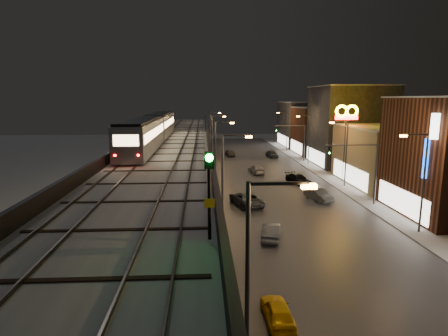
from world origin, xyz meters
name	(u,v)px	position (x,y,z in m)	size (l,w,h in m)	color
ground	(248,325)	(0.00, 0.00, 0.00)	(220.00, 220.00, 0.00)	silver
road_surface	(271,181)	(7.50, 35.00, 0.03)	(17.00, 120.00, 0.06)	#46474D
sidewalk_right	(338,180)	(17.50, 35.00, 0.07)	(4.00, 120.00, 0.14)	#9FA1A8
under_viaduct_pavement	(178,182)	(-6.00, 35.00, 0.03)	(11.00, 120.00, 0.06)	#9FA1A8
elevated_viaduct	(176,147)	(-6.00, 31.84, 5.62)	(9.00, 100.00, 6.30)	black
viaduct_trackbed	(175,141)	(-6.01, 31.97, 6.39)	(8.40, 100.00, 0.32)	#B2B7C1
viaduct_parapet_streetside	(208,137)	(-1.65, 32.00, 6.85)	(0.30, 100.00, 1.10)	black
viaduct_parapet_far	(142,138)	(-10.35, 32.00, 6.85)	(0.30, 100.00, 1.10)	black
building_c	(393,156)	(23.99, 32.00, 4.08)	(12.20, 15.20, 8.16)	#8D7C56
building_d	(349,126)	(23.99, 48.00, 7.08)	(12.20, 13.20, 14.16)	#292A30
building_e	(324,131)	(23.99, 62.00, 5.08)	(12.20, 12.20, 10.16)	#542B19
building_f	(307,124)	(23.99, 76.00, 5.58)	(12.20, 16.20, 11.16)	#333234
streetlight_left_0	(255,279)	(-0.43, -5.00, 5.24)	(2.57, 0.28, 9.00)	#38383A
streetlight_left_1	(226,179)	(-0.43, 13.00, 5.24)	(2.57, 0.28, 9.00)	#38383A
streetlight_right_1	(421,176)	(16.73, 13.00, 5.24)	(2.56, 0.28, 9.00)	#38383A
streetlight_left_2	(217,150)	(-0.43, 31.00, 5.24)	(2.57, 0.28, 9.00)	#38383A
streetlight_right_2	(345,149)	(16.73, 31.00, 5.24)	(2.56, 0.28, 9.00)	#38383A
streetlight_left_3	(214,137)	(-0.43, 49.00, 5.24)	(2.57, 0.28, 9.00)	#38383A
streetlight_right_3	(308,136)	(16.73, 49.00, 5.24)	(2.56, 0.28, 9.00)	#38383A
streetlight_left_4	(211,129)	(-0.43, 67.00, 5.24)	(2.57, 0.28, 9.00)	#38383A
streetlight_right_4	(286,128)	(16.73, 67.00, 5.24)	(2.56, 0.28, 9.00)	#38383A
traffic_light_rig_a	(366,166)	(15.84, 22.00, 4.50)	(6.10, 0.34, 7.00)	#38383A
traffic_light_rig_b	(299,138)	(15.84, 52.00, 4.50)	(6.10, 0.34, 7.00)	#38383A
subway_train	(153,129)	(-8.50, 28.70, 8.25)	(2.76, 33.06, 3.29)	gray
rail_signal	(209,178)	(-2.10, -4.52, 9.03)	(0.39, 0.45, 3.38)	black
car_taxi	(277,312)	(1.58, 0.15, 0.61)	(1.44, 3.57, 1.22)	#EFB709
car_near_white	(271,232)	(3.44, 12.24, 0.68)	(1.44, 4.13, 1.36)	#565D67
car_mid_silver	(246,199)	(2.45, 22.68, 0.76)	(2.52, 5.47, 1.52)	#54575C
car_mid_dark	(257,170)	(6.24, 40.73, 0.67)	(1.89, 4.64, 1.35)	#ADADAD
car_far_white	(230,153)	(3.34, 59.77, 0.74)	(1.75, 4.35, 1.48)	#5C5D5E
car_onc_silver	(318,195)	(11.23, 24.10, 0.72)	(1.52, 4.35, 1.43)	slate
car_onc_white	(298,179)	(11.04, 32.90, 0.69)	(1.94, 4.77, 1.38)	black
car_onc_red	(272,154)	(11.76, 57.18, 0.72)	(1.70, 4.24, 1.44)	#393C42
sign_mcdonalds	(346,118)	(18.00, 34.25, 9.17)	(3.29, 0.48, 11.08)	#38383A
sign_citgo	(444,143)	(18.50, 13.11, 8.15)	(2.25, 0.39, 10.68)	#38383A
sign_carwash	(432,166)	(18.50, 14.46, 5.91)	(1.62, 0.35, 8.38)	#38383A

